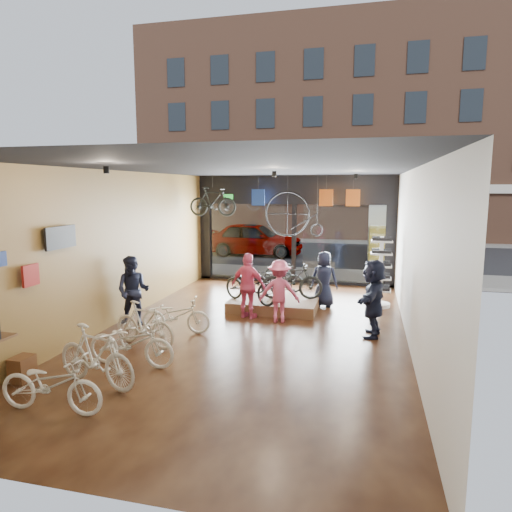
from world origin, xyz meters
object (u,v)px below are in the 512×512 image
(street_car, at_px, (254,239))
(hung_bike, at_px, (213,202))
(floor_bike_4, at_px, (176,315))
(display_bike_right, at_px, (276,279))
(penny_farthing, at_px, (297,216))
(floor_bike_2, at_px, (131,343))
(customer_4, at_px, (324,279))
(display_platform, at_px, (275,303))
(customer_1, at_px, (133,291))
(floor_bike_3, at_px, (144,324))
(floor_bike_0, at_px, (51,384))
(sunglasses_rack, at_px, (381,272))
(customer_5, at_px, (373,298))
(display_bike_left, at_px, (250,285))
(customer_3, at_px, (279,291))
(floor_bike_1, at_px, (96,356))
(display_bike_mid, at_px, (292,281))
(customer_2, at_px, (248,286))

(street_car, bearing_deg, hung_bike, -175.74)
(floor_bike_4, xyz_separation_m, display_bike_right, (1.72, 3.32, 0.30))
(display_bike_right, distance_m, penny_farthing, 2.35)
(floor_bike_2, height_order, customer_4, customer_4)
(display_platform, bearing_deg, customer_1, -142.65)
(floor_bike_3, relative_size, customer_1, 0.93)
(penny_farthing, bearing_deg, floor_bike_4, -113.26)
(floor_bike_0, relative_size, sunglasses_rack, 0.84)
(customer_5, bearing_deg, floor_bike_0, -37.69)
(display_bike_left, height_order, customer_3, customer_3)
(floor_bike_1, bearing_deg, penny_farthing, -0.58)
(display_platform, distance_m, penny_farthing, 3.19)
(floor_bike_2, height_order, customer_3, customer_3)
(floor_bike_1, xyz_separation_m, display_bike_left, (1.40, 5.08, 0.25))
(display_platform, relative_size, hung_bike, 1.52)
(display_platform, height_order, penny_farthing, penny_farthing)
(floor_bike_4, bearing_deg, floor_bike_0, 166.71)
(floor_bike_0, distance_m, display_bike_right, 7.59)
(customer_3, bearing_deg, customer_1, 12.42)
(display_bike_left, bearing_deg, customer_3, -94.25)
(street_car, height_order, floor_bike_3, street_car)
(customer_4, xyz_separation_m, sunglasses_rack, (1.56, 0.35, 0.22))
(customer_3, bearing_deg, floor_bike_1, 56.67)
(customer_3, xyz_separation_m, sunglasses_rack, (2.51, 2.16, 0.22))
(floor_bike_1, height_order, display_bike_mid, display_bike_mid)
(floor_bike_0, xyz_separation_m, customer_3, (2.44, 5.46, 0.35))
(street_car, relative_size, floor_bike_0, 2.88)
(floor_bike_3, relative_size, floor_bike_4, 1.00)
(floor_bike_4, relative_size, customer_4, 1.01)
(floor_bike_1, distance_m, sunglasses_rack, 8.22)
(floor_bike_0, relative_size, customer_1, 0.98)
(customer_2, distance_m, penny_farthing, 3.68)
(display_platform, xyz_separation_m, sunglasses_rack, (2.87, 0.94, 0.86))
(floor_bike_2, bearing_deg, display_bike_mid, -26.00)
(street_car, height_order, penny_farthing, penny_farthing)
(floor_bike_4, relative_size, customer_2, 0.94)
(floor_bike_1, xyz_separation_m, customer_2, (1.48, 4.62, 0.33))
(street_car, xyz_separation_m, customer_5, (5.73, -11.58, 0.06))
(floor_bike_2, bearing_deg, sunglasses_rack, -39.75)
(display_bike_mid, distance_m, customer_5, 2.84)
(display_platform, bearing_deg, floor_bike_4, -124.08)
(floor_bike_1, xyz_separation_m, display_bike_right, (1.87, 6.33, 0.19))
(floor_bike_1, bearing_deg, display_bike_mid, -7.89)
(display_bike_right, relative_size, hung_bike, 1.01)
(customer_4, height_order, sunglasses_rack, sunglasses_rack)
(floor_bike_2, height_order, customer_2, customer_2)
(customer_4, bearing_deg, customer_1, 39.67)
(hung_bike, bearing_deg, floor_bike_3, -176.75)
(floor_bike_3, height_order, customer_4, customer_4)
(customer_3, relative_size, hung_bike, 1.00)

